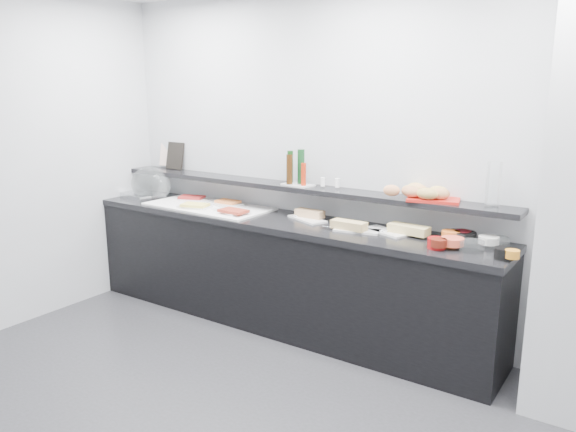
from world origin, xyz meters
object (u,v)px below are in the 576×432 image
Objects in this scene: sandwich_plate_mid at (357,230)px; cloche_base at (142,195)px; framed_print at (175,156)px; condiment_tray at (298,185)px; bread_tray at (434,199)px; carafe at (493,185)px.

cloche_base is at bearing 166.96° from sandwich_plate_mid.
condiment_tray is at bearing -3.41° from framed_print.
framed_print is (-2.12, 0.29, 0.37)m from sandwich_plate_mid.
framed_print is 2.61m from bread_tray.
cloche_base is 2.31m from sandwich_plate_mid.
sandwich_plate_mid is at bearing -165.85° from carafe.
cloche_base is 1.65× the size of condiment_tray.
framed_print is 3.00m from carafe.
sandwich_plate_mid is at bearing -7.28° from framed_print.
carafe reaches higher than bread_tray.
condiment_tray is 1.12m from bread_tray.
condiment_tray reaches higher than sandwich_plate_mid.
condiment_tray is (1.68, 0.17, 0.24)m from cloche_base.
carafe is (3.00, -0.07, 0.02)m from framed_print.
carafe is (0.88, 0.22, 0.39)m from sandwich_plate_mid.
cloche_base is 0.49m from framed_print.
carafe is at bearing 15.35° from cloche_base.
cloche_base is 1.25× the size of sandwich_plate_mid.
carafe is (3.19, 0.20, 0.38)m from cloche_base.
framed_print is at bearing 66.60° from cloche_base.
sandwich_plate_mid is at bearing -170.63° from bread_tray.
condiment_tray is 1.52m from carafe.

